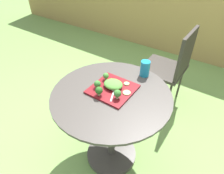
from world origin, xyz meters
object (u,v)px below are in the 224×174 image
salad_plate (113,89)px  drinking_glass (145,69)px  patio_chair (172,64)px  fork (114,92)px

salad_plate → drinking_glass: 0.31m
drinking_glass → patio_chair: bearing=87.6°
drinking_glass → fork: (-0.07, -0.32, -0.04)m
salad_plate → drinking_glass: drinking_glass is taller
salad_plate → fork: (0.03, -0.04, 0.01)m
patio_chair → fork: bearing=-95.6°
patio_chair → fork: 0.99m
patio_chair → drinking_glass: (-0.03, -0.64, 0.26)m
salad_plate → drinking_glass: bearing=70.9°
patio_chair → fork: patio_chair is taller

